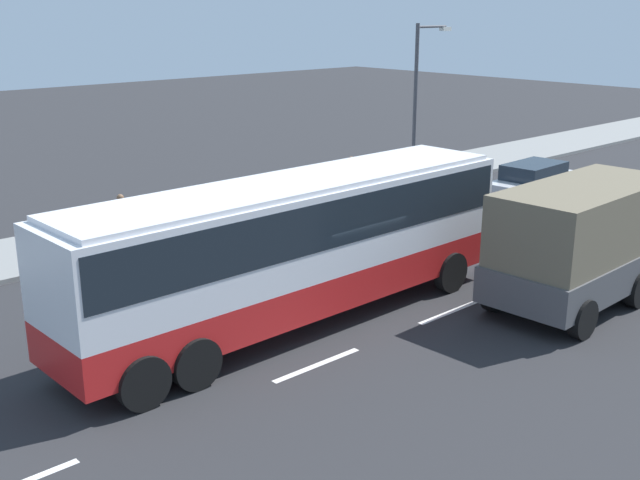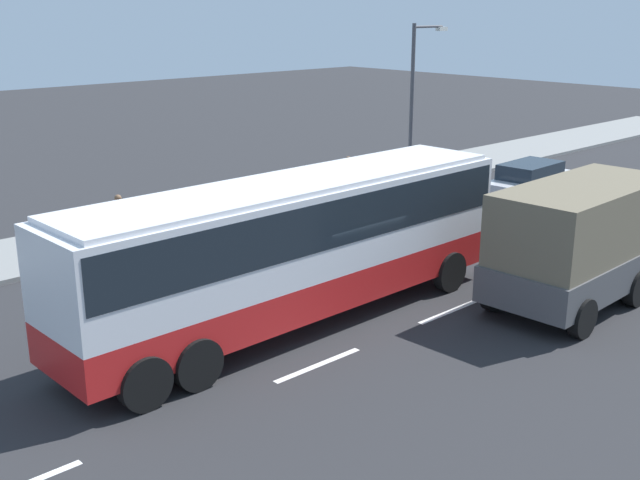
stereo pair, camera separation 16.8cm
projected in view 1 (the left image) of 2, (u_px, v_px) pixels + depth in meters
The scene contains 9 objects.
ground_plane at pixel (336, 310), 19.67m from camera, with size 120.00×120.00×0.00m, color #28282B.
sidewalk_curb at pixel (145, 230), 26.44m from camera, with size 80.00×4.00×0.15m, color gray.
lane_centreline at pixel (439, 317), 19.27m from camera, with size 36.21×0.16×0.01m.
coach_bus at pixel (296, 237), 18.24m from camera, with size 12.25×2.78×3.56m.
cargo_truck at pixel (599, 235), 20.25m from camera, with size 7.96×2.91×3.14m.
car_silver_hatch at pixel (535, 181), 30.61m from camera, with size 4.85×2.05×1.53m.
pedestrian_near_curb at pixel (122, 216), 24.30m from camera, with size 0.32×0.32×1.66m.
pedestrian_at_crossing at pixel (351, 173), 30.65m from camera, with size 0.32×0.32×1.62m.
street_lamp at pixel (419, 93), 31.79m from camera, with size 2.06×0.24×6.63m.
Camera 1 is at (-12.57, -13.33, 7.39)m, focal length 43.47 mm.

